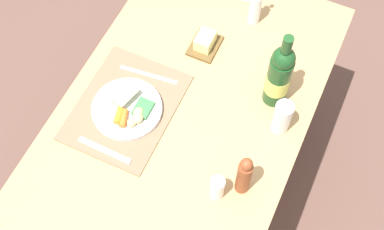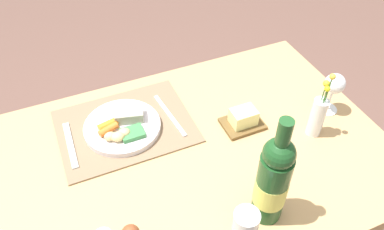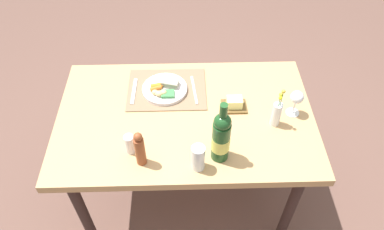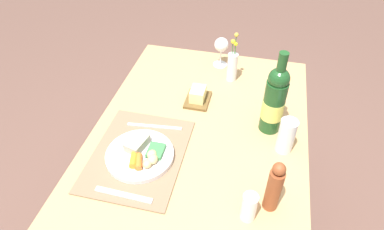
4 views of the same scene
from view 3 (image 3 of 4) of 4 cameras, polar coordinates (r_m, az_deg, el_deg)
name	(u,v)px [view 3 (image 3 of 4)]	position (r m, az deg, el deg)	size (l,w,h in m)	color
ground_plane	(187,193)	(2.50, -0.85, -12.05)	(8.00, 8.00, 0.00)	brown
dining_table	(185,126)	(1.94, -1.07, -1.72)	(1.32, 0.82, 0.78)	tan
placemat	(167,89)	(2.01, -4.00, 4.03)	(0.42, 0.33, 0.01)	#82684D
dinner_plate	(164,89)	(1.98, -4.34, 4.12)	(0.24, 0.24, 0.05)	silver
fork	(194,90)	(1.99, 0.29, 3.96)	(0.01, 0.22, 0.01)	silver
knife	(134,91)	(2.01, -9.10, 3.71)	(0.02, 0.20, 0.01)	silver
flower_vase	(276,113)	(1.82, 13.01, 0.28)	(0.05, 0.05, 0.24)	silver
salt_shaker	(129,144)	(1.71, -9.74, -4.49)	(0.05, 0.05, 0.10)	white
pepper_mill	(139,149)	(1.63, -8.21, -5.29)	(0.05, 0.05, 0.20)	brown
butter_dish	(234,104)	(1.90, 6.54, 1.73)	(0.13, 0.10, 0.06)	brown
water_tumbler	(198,159)	(1.63, 0.89, -6.88)	(0.06, 0.06, 0.14)	silver
wine_glass	(297,99)	(1.88, 16.00, 2.42)	(0.07, 0.07, 0.15)	white
wine_bottle	(221,137)	(1.60, 4.50, -3.45)	(0.08, 0.08, 0.34)	#1B481F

